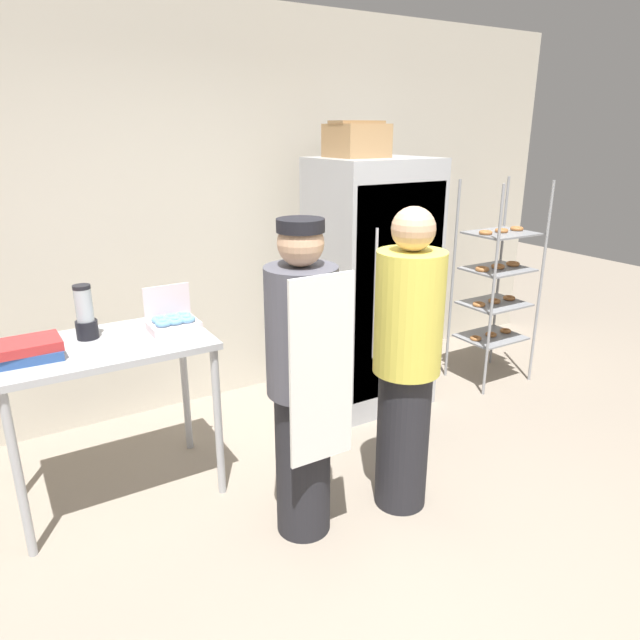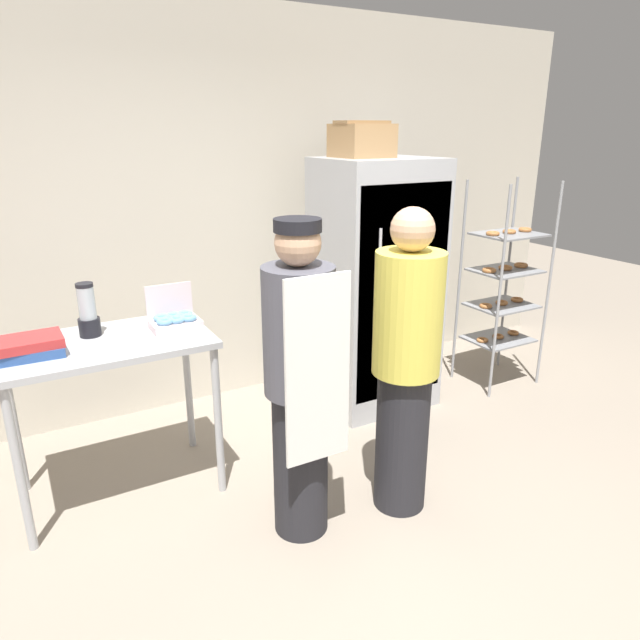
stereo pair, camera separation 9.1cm
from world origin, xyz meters
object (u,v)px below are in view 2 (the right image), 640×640
Objects in this scene: blender_pitcher at (88,313)px; cardboard_storage_box at (362,140)px; donut_box at (175,320)px; binder_stack at (30,347)px; baking_rack at (503,286)px; person_baker at (300,381)px; person_customer at (406,364)px; refrigerator at (376,286)px.

blender_pitcher is 0.83× the size of cardboard_storage_box.
donut_box is 0.74m from binder_stack.
blender_pitcher is at bearing 28.03° from binder_stack.
person_baker is (-2.26, -0.86, 0.03)m from baking_rack.
person_baker is 0.58m from person_customer.
person_customer is at bearing -150.89° from baking_rack.
person_customer is (-0.61, -1.15, -0.06)m from refrigerator.
donut_box is at bearing 4.15° from binder_stack.
baking_rack is (1.08, -0.21, -0.10)m from refrigerator.
person_baker is at bearing -137.74° from refrigerator.
person_baker is 0.98× the size of person_customer.
person_baker is at bearing -133.32° from cardboard_storage_box.
refrigerator is 5.78× the size of binder_stack.
refrigerator is 1.59m from person_baker.
baking_rack is at bearing 1.07° from donut_box.
baking_rack is 1.65m from cardboard_storage_box.
blender_pitcher is 1.71m from person_customer.
person_baker is (1.11, -0.75, -0.13)m from binder_stack.
person_customer is (1.37, -1.00, -0.22)m from blender_pitcher.
person_baker is at bearing -48.74° from blender_pitcher.
person_customer is (-0.50, -1.22, -1.08)m from cardboard_storage_box.
person_baker is at bearing -159.22° from baking_rack.
donut_box is at bearing -14.03° from blender_pitcher.
cardboard_storage_box is 0.22× the size of person_baker.
blender_pitcher is at bearing 143.98° from person_customer.
refrigerator reaches higher than person_baker.
cardboard_storage_box reaches higher than binder_stack.
cardboard_storage_box reaches higher than baking_rack.
refrigerator is 2.31m from binder_stack.
binder_stack is 2.40m from cardboard_storage_box.
person_customer reaches higher than binder_stack.
cardboard_storage_box is (2.18, 0.38, 0.95)m from binder_stack.
baking_rack is at bearing 20.78° from person_baker.
baking_rack is 1.93m from person_customer.
baking_rack is 2.42m from person_baker.
baking_rack is at bearing 29.11° from person_customer.
donut_box is 1.75m from cardboard_storage_box.
blender_pitcher is 0.35m from binder_stack.
baking_rack is 1.01× the size of person_baker.
person_baker is (-1.18, -1.07, -0.06)m from refrigerator.
cardboard_storage_box reaches higher than donut_box.
cardboard_storage_box is (-1.19, 0.28, 1.11)m from baking_rack.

